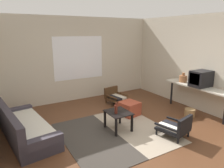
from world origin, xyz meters
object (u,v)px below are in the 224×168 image
at_px(glass_bottle, 116,109).
at_px(wicker_basket, 190,113).
at_px(ottoman_orange, 129,109).
at_px(couch, 23,128).
at_px(clay_vase, 183,79).
at_px(armchair_by_window, 115,96).
at_px(crt_television, 201,79).
at_px(coffee_table, 118,116).
at_px(armchair_striped_foreground, 176,127).
at_px(console_shelf, 196,88).

bearing_deg(glass_bottle, wicker_basket, -7.19).
bearing_deg(ottoman_orange, glass_bottle, -142.39).
height_order(couch, wicker_basket, couch).
xyz_separation_m(ottoman_orange, clay_vase, (1.68, -0.31, 0.71)).
xyz_separation_m(armchair_by_window, glass_bottle, (-0.98, -1.67, 0.32)).
relative_size(armchair_by_window, wicker_basket, 2.47).
xyz_separation_m(armchair_by_window, wicker_basket, (1.19, -1.94, -0.13)).
relative_size(armchair_by_window, crt_television, 1.23).
bearing_deg(crt_television, couch, 166.65).
height_order(ottoman_orange, clay_vase, clay_vase).
distance_m(coffee_table, clay_vase, 2.49).
height_order(armchair_striped_foreground, wicker_basket, armchair_striped_foreground).
distance_m(armchair_by_window, crt_television, 2.58).
bearing_deg(coffee_table, crt_television, -7.45).
bearing_deg(ottoman_orange, clay_vase, -10.38).
height_order(clay_vase, glass_bottle, clay_vase).
height_order(armchair_striped_foreground, crt_television, crt_television).
height_order(coffee_table, armchair_by_window, armchair_by_window).
height_order(couch, crt_television, crt_television).
bearing_deg(armchair_by_window, wicker_basket, -58.44).
distance_m(armchair_by_window, console_shelf, 2.42).
xyz_separation_m(armchair_striped_foreground, wicker_basket, (1.19, 0.60, -0.13)).
bearing_deg(console_shelf, armchair_striped_foreground, -154.61).
height_order(ottoman_orange, glass_bottle, glass_bottle).
distance_m(couch, console_shelf, 4.49).
xyz_separation_m(crt_television, wicker_basket, (-0.32, -0.00, -0.91)).
distance_m(couch, wicker_basket, 4.17).
bearing_deg(clay_vase, crt_television, -90.31).
distance_m(console_shelf, crt_television, 0.31).
relative_size(console_shelf, clay_vase, 6.82).
distance_m(ottoman_orange, clay_vase, 1.85).
xyz_separation_m(ottoman_orange, console_shelf, (1.68, -0.78, 0.54)).
relative_size(ottoman_orange, clay_vase, 1.71).
height_order(couch, ottoman_orange, couch).
bearing_deg(couch, crt_television, -13.35).
xyz_separation_m(console_shelf, crt_television, (-0.00, -0.11, 0.29)).
distance_m(coffee_table, console_shelf, 2.45).
bearing_deg(clay_vase, armchair_striped_foreground, -141.73).
bearing_deg(wicker_basket, armchair_striped_foreground, -153.21).
bearing_deg(coffee_table, armchair_striped_foreground, -45.76).
height_order(console_shelf, glass_bottle, console_shelf).
xyz_separation_m(couch, wicker_basket, (4.04, -1.04, -0.11)).
distance_m(coffee_table, crt_television, 2.52).
relative_size(coffee_table, armchair_striped_foreground, 0.83).
height_order(coffee_table, crt_television, crt_television).
distance_m(crt_television, clay_vase, 0.60).
bearing_deg(ottoman_orange, armchair_striped_foreground, -83.68).
height_order(couch, coffee_table, couch).
xyz_separation_m(coffee_table, wicker_basket, (2.08, -0.32, -0.25)).
bearing_deg(console_shelf, couch, 168.09).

